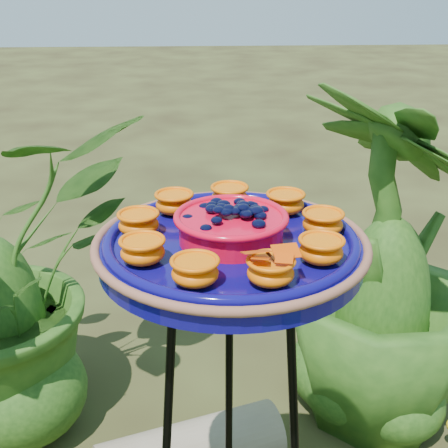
{
  "coord_description": "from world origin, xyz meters",
  "views": [
    {
      "loc": [
        0.06,
        -1.02,
        1.4
      ],
      "look_at": [
        0.11,
        -0.02,
        0.97
      ],
      "focal_mm": 50.0,
      "sensor_mm": 36.0,
      "label": 1
    }
  ],
  "objects": [
    {
      "name": "shrub_back_right",
      "position": [
        0.64,
        0.64,
        0.55
      ],
      "size": [
        0.84,
        0.84,
        1.09
      ],
      "primitive_type": "imported",
      "rotation": [
        0.0,
        0.0,
        2.11
      ],
      "color": "#1E4512",
      "rests_on": "ground"
    },
    {
      "name": "feeder_dish",
      "position": [
        0.12,
        -0.04,
        0.95
      ],
      "size": [
        0.48,
        0.48,
        0.11
      ],
      "rotation": [
        0.0,
        0.0,
        -0.04
      ],
      "color": "#0B085D",
      "rests_on": "tripod_stand"
    },
    {
      "name": "tripod_stand",
      "position": [
        0.12,
        -0.04,
        0.55
      ],
      "size": [
        0.34,
        0.36,
        0.9
      ],
      "rotation": [
        0.0,
        0.0,
        -0.04
      ],
      "color": "black",
      "rests_on": "ground"
    }
  ]
}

